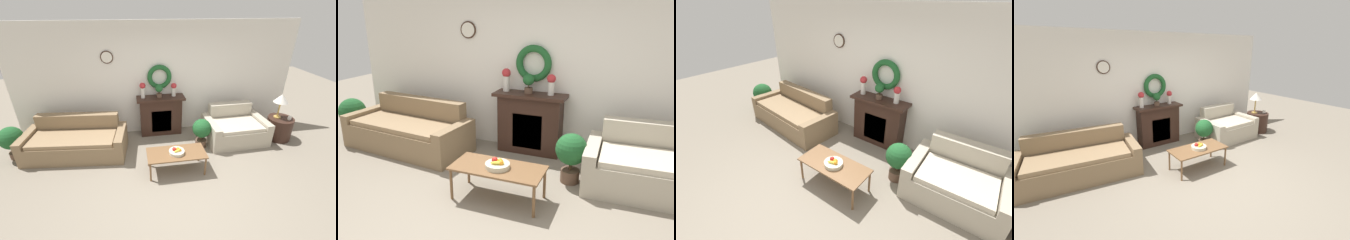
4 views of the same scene
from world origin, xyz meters
The scene contains 12 objects.
ground_plane centered at (0.00, 0.00, 0.00)m, with size 16.00×16.00×0.00m, color gray.
wall_back centered at (0.00, 2.38, 1.35)m, with size 6.80×0.18×2.70m.
fireplace centered at (-0.02, 2.18, 0.50)m, with size 1.16×0.41×1.00m.
couch_left centered at (-1.98, 1.58, 0.29)m, with size 2.22×1.15×0.82m.
loveseat_right centered at (1.70, 1.58, 0.29)m, with size 1.43×1.03×0.82m.
coffee_table centered at (0.07, 0.63, 0.39)m, with size 1.14×0.53×0.43m.
fruit_bowl centered at (0.08, 0.61, 0.47)m, with size 0.30×0.30×0.12m.
vase_on_mantel_left centered at (-0.44, 2.18, 1.21)m, with size 0.14×0.14×0.37m.
vase_on_mantel_right centered at (0.31, 2.18, 1.19)m, with size 0.14×0.14×0.33m.
potted_plant_on_mantel centered at (-0.05, 2.16, 1.18)m, with size 0.19×0.19×0.31m.
potted_plant_floor_by_couch centered at (-3.27, 1.63, 0.45)m, with size 0.49×0.49×0.73m.
potted_plant_floor_by_loveseat centered at (0.81, 1.39, 0.43)m, with size 0.43×0.43×0.69m.
Camera 3 is at (1.89, -1.46, 2.77)m, focal length 24.00 mm.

